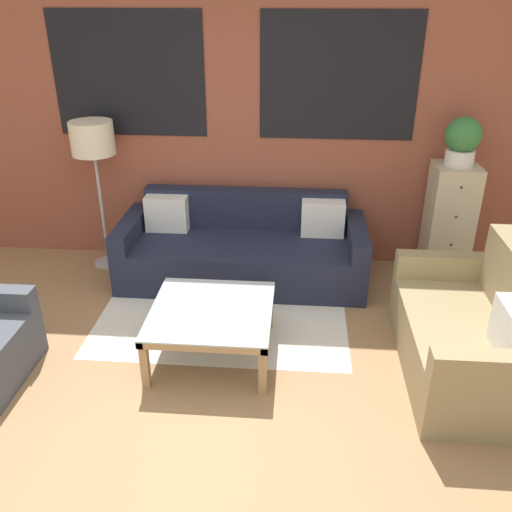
% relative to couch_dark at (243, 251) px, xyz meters
% --- Properties ---
extents(ground_plane, '(16.00, 16.00, 0.00)m').
position_rel_couch_dark_xyz_m(ground_plane, '(-0.12, -1.95, -0.28)').
color(ground_plane, '#9E754C').
extents(wall_back_brick, '(8.40, 0.09, 2.80)m').
position_rel_couch_dark_xyz_m(wall_back_brick, '(-0.12, 0.49, 1.13)').
color(wall_back_brick, brown).
rests_on(wall_back_brick, ground_plane).
extents(rug, '(2.08, 1.41, 0.00)m').
position_rel_couch_dark_xyz_m(rug, '(-0.10, -0.70, -0.27)').
color(rug, silver).
rests_on(rug, ground_plane).
extents(couch_dark, '(2.26, 0.88, 0.78)m').
position_rel_couch_dark_xyz_m(couch_dark, '(0.00, 0.00, 0.00)').
color(couch_dark, '#1E2338').
rests_on(couch_dark, ground_plane).
extents(settee_vintage, '(0.80, 1.45, 0.92)m').
position_rel_couch_dark_xyz_m(settee_vintage, '(1.76, -1.31, 0.03)').
color(settee_vintage, '#99845B').
rests_on(settee_vintage, ground_plane).
extents(coffee_table, '(0.89, 0.89, 0.40)m').
position_rel_couch_dark_xyz_m(coffee_table, '(-0.10, -1.25, 0.07)').
color(coffee_table, silver).
rests_on(coffee_table, ground_plane).
extents(floor_lamp, '(0.40, 0.40, 1.43)m').
position_rel_couch_dark_xyz_m(floor_lamp, '(-1.39, 0.18, 0.95)').
color(floor_lamp, '#B2B2B7').
rests_on(floor_lamp, ground_plane).
extents(drawer_cabinet, '(0.40, 0.41, 1.09)m').
position_rel_couch_dark_xyz_m(drawer_cabinet, '(1.91, 0.21, 0.27)').
color(drawer_cabinet, '#C6B793').
rests_on(drawer_cabinet, ground_plane).
extents(potted_plant, '(0.31, 0.31, 0.43)m').
position_rel_couch_dark_xyz_m(potted_plant, '(1.91, 0.21, 1.04)').
color(potted_plant, silver).
rests_on(potted_plant, drawer_cabinet).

